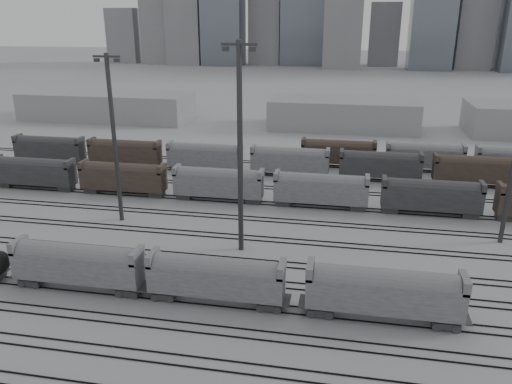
% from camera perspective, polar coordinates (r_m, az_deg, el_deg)
% --- Properties ---
extents(ground, '(900.00, 900.00, 0.00)m').
position_cam_1_polar(ground, '(54.38, -3.65, -13.17)').
color(ground, '#B6B6BB').
rests_on(ground, ground).
extents(tracks, '(220.00, 71.50, 0.16)m').
position_cam_1_polar(tracks, '(69.36, -0.10, -5.47)').
color(tracks, black).
rests_on(tracks, ground).
extents(hopper_car_a, '(14.98, 2.98, 5.36)m').
position_cam_1_polar(hopper_car_a, '(59.64, -19.69, -7.60)').
color(hopper_car_a, '#27282A').
rests_on(hopper_car_a, ground).
extents(hopper_car_b, '(14.70, 2.92, 5.26)m').
position_cam_1_polar(hopper_car_b, '(53.80, -4.60, -9.55)').
color(hopper_car_b, '#27282A').
rests_on(hopper_car_b, ground).
extents(hopper_car_c, '(15.54, 3.09, 5.56)m').
position_cam_1_polar(hopper_car_c, '(52.33, 14.40, -10.82)').
color(hopper_car_c, '#27282A').
rests_on(hopper_car_c, ground).
extents(light_mast_b, '(3.94, 0.63, 24.63)m').
position_cam_1_polar(light_mast_b, '(75.05, -15.93, 6.20)').
color(light_mast_b, '#323235').
rests_on(light_mast_b, ground).
extents(light_mast_c, '(4.28, 0.69, 26.77)m').
position_cam_1_polar(light_mast_c, '(61.99, -1.84, 5.34)').
color(light_mast_c, '#323235').
rests_on(light_mast_c, ground).
extents(bg_string_near, '(151.00, 3.00, 5.60)m').
position_cam_1_polar(bg_string_near, '(80.86, 7.41, 0.13)').
color(bg_string_near, gray).
rests_on(bg_string_near, ground).
extents(bg_string_mid, '(151.00, 3.00, 5.60)m').
position_cam_1_polar(bg_string_mid, '(96.23, 13.99, 2.84)').
color(bg_string_mid, '#27282A').
rests_on(bg_string_mid, ground).
extents(bg_string_far, '(66.00, 3.00, 5.60)m').
position_cam_1_polar(bg_string_far, '(106.42, 23.24, 3.39)').
color(bg_string_far, '#49382E').
rests_on(bg_string_far, ground).
extents(warehouse_left, '(50.00, 18.00, 8.00)m').
position_cam_1_polar(warehouse_left, '(158.76, -16.58, 9.42)').
color(warehouse_left, gray).
rests_on(warehouse_left, ground).
extents(warehouse_mid, '(40.00, 18.00, 8.00)m').
position_cam_1_polar(warehouse_mid, '(141.60, 9.92, 8.81)').
color(warehouse_mid, gray).
rests_on(warehouse_mid, ground).
extents(skyline, '(316.00, 22.40, 95.00)m').
position_cam_1_polar(skyline, '(324.38, 11.21, 19.98)').
color(skyline, gray).
rests_on(skyline, ground).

